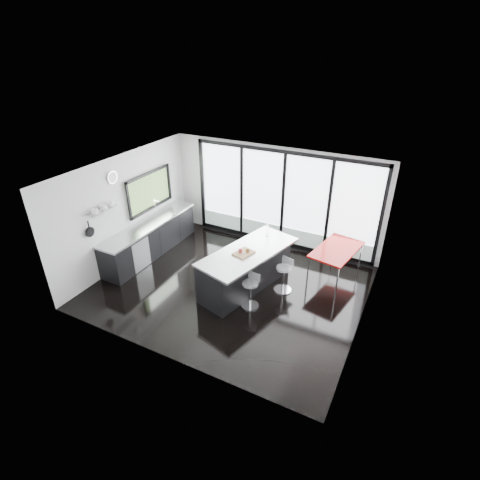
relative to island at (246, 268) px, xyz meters
The scene contains 11 objects.
floor 0.63m from the island, 149.30° to the right, with size 6.00×5.00×0.00m, color black.
ceiling 2.31m from the island, 149.30° to the right, with size 6.00×5.00×0.00m, color white.
wall_back 2.40m from the island, 90.93° to the left, with size 6.00×0.09×2.80m.
wall_front 2.84m from the island, 96.55° to the right, with size 6.00×0.00×2.80m, color silver.
wall_left 3.45m from the island, behind, with size 0.26×5.00×2.80m.
wall_right 2.84m from the island, ahead, with size 0.00×5.00×2.80m, color silver.
counter_cabinets 2.99m from the island, behind, with size 0.69×3.24×1.36m.
island is the anchor object (origin of this frame).
bar_stool_near 0.78m from the island, 56.13° to the right, with size 0.40×0.40×0.63m, color silver.
bar_stool_far 0.90m from the island, 16.45° to the left, with size 0.41×0.41×0.65m, color silver.
red_table 2.24m from the island, 38.19° to the left, with size 0.84×1.47×0.79m, color #900603.
Camera 1 is at (3.54, -6.39, 5.28)m, focal length 28.00 mm.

